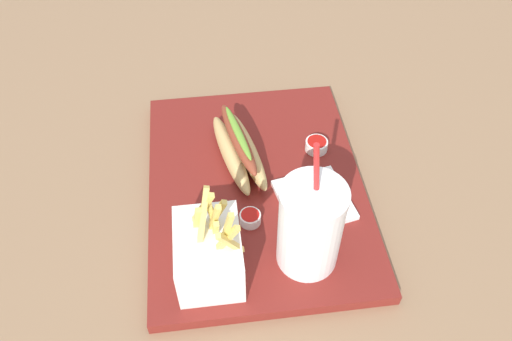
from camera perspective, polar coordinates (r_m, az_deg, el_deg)
The scene contains 8 objects.
ground_plane at distance 0.83m, azimuth 0.00°, elevation -2.74°, with size 2.40×2.40×0.02m, color #8C6B4C.
food_tray at distance 0.82m, azimuth 0.00°, elevation -1.86°, with size 0.44×0.33×0.02m, color maroon.
soda_cup at distance 0.67m, azimuth 6.02°, elevation -6.20°, with size 0.09×0.09×0.22m.
fries_basket at distance 0.69m, azimuth -5.22°, elevation -9.05°, with size 0.11×0.09×0.15m.
hot_dog_1 at distance 0.82m, azimuth -1.93°, elevation 2.42°, with size 0.19×0.09×0.07m.
ketchup_cup_1 at distance 0.76m, azimuth -0.65°, elevation -5.24°, with size 0.03×0.03×0.02m.
ketchup_cup_2 at distance 0.86m, azimuth 6.71°, elevation 2.84°, with size 0.04×0.04×0.02m.
napkin_stack at distance 0.79m, azimuth 6.43°, elevation -3.23°, with size 0.11×0.10×0.01m, color white.
Camera 1 is at (-0.52, 0.06, 0.64)m, focal length 36.14 mm.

